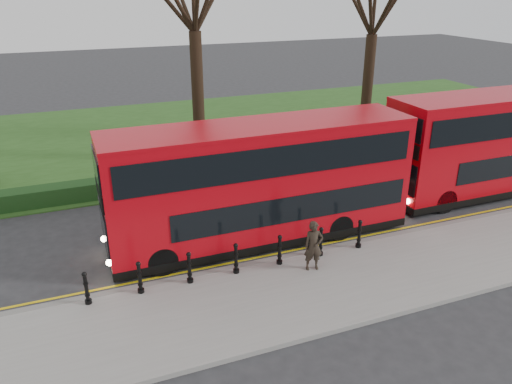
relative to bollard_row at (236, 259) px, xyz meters
name	(u,v)px	position (x,y,z in m)	size (l,w,h in m)	color
ground	(223,257)	(-0.02, 1.35, -0.65)	(120.00, 120.00, 0.00)	#28282B
pavement	(254,303)	(-0.02, -1.65, -0.58)	(60.00, 4.00, 0.15)	gray
kerb	(232,269)	(-0.02, 0.35, -0.58)	(60.00, 0.25, 0.16)	slate
grass_verge	(146,138)	(-0.02, 16.35, -0.62)	(60.00, 18.00, 0.06)	#244918
hedge	(177,178)	(-0.02, 8.15, -0.25)	(60.00, 0.90, 0.80)	black
yellow_line_outer	(229,266)	(-0.02, 0.65, -0.64)	(60.00, 0.10, 0.01)	yellow
yellow_line_inner	(227,263)	(-0.02, 0.85, -0.64)	(60.00, 0.10, 0.01)	yellow
bollard_row	(236,259)	(0.00, 0.00, 0.00)	(9.21, 0.15, 1.00)	black
bus_lead	(261,184)	(1.68, 2.07, 1.53)	(10.87, 2.50, 4.33)	#AC060F
bus_rear	(505,142)	(13.41, 2.56, 1.57)	(11.10, 2.55, 4.42)	#AC060F
pedestrian	(314,246)	(2.38, -0.68, 0.34)	(0.61, 0.40, 1.67)	black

